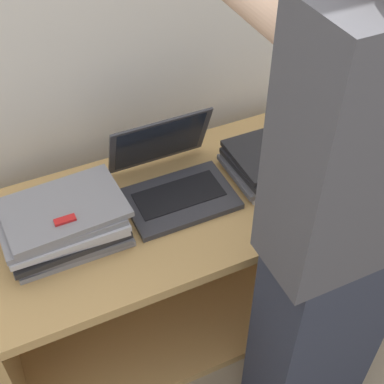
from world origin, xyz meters
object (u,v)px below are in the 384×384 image
(laptop_open, at_px, (173,180))
(person, at_px, (343,235))
(laptop_stack_left, at_px, (64,223))
(laptop_stack_right, at_px, (280,159))

(laptop_open, height_order, person, person)
(laptop_stack_left, bearing_deg, person, -40.43)
(laptop_stack_left, relative_size, person, 0.22)
(laptop_open, distance_m, laptop_stack_left, 0.38)
(laptop_open, relative_size, laptop_stack_left, 0.93)
(laptop_stack_left, bearing_deg, laptop_stack_right, 0.09)
(laptop_open, height_order, laptop_stack_left, laptop_open)
(laptop_open, distance_m, person, 0.62)
(laptop_stack_right, relative_size, person, 0.22)
(laptop_open, xyz_separation_m, laptop_stack_left, (-0.37, -0.06, 0.02))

